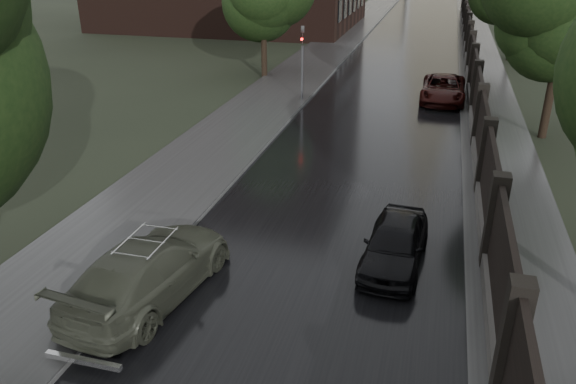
{
  "coord_description": "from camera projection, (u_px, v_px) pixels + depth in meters",
  "views": [
    {
      "loc": [
        2.79,
        -4.01,
        8.12
      ],
      "look_at": [
        -1.04,
        10.09,
        1.5
      ],
      "focal_mm": 35.0,
      "sensor_mm": 36.0,
      "label": 1
    }
  ],
  "objects": [
    {
      "name": "fence_right",
      "position": [
        471.0,
        66.0,
        34.16
      ],
      "size": [
        0.45,
        75.72,
        2.7
      ],
      "color": "#383533",
      "rests_on": "ground"
    },
    {
      "name": "tree_right_b",
      "position": [
        564.0,
        23.0,
        23.04
      ],
      "size": [
        4.08,
        4.08,
        7.01
      ],
      "color": "black",
      "rests_on": "ground"
    },
    {
      "name": "traffic_light",
      "position": [
        302.0,
        57.0,
        29.55
      ],
      "size": [
        0.16,
        0.32,
        4.0
      ],
      "color": "#59595E",
      "rests_on": "ground"
    },
    {
      "name": "volga_sedan",
      "position": [
        149.0,
        269.0,
        13.66
      ],
      "size": [
        2.81,
        5.5,
        1.53
      ],
      "primitive_type": "imported",
      "rotation": [
        0.0,
        0.0,
        3.01
      ],
      "color": "#434638",
      "rests_on": "ground"
    },
    {
      "name": "car_right_near",
      "position": [
        395.0,
        243.0,
        15.06
      ],
      "size": [
        1.78,
        3.92,
        1.31
      ],
      "primitive_type": "imported",
      "rotation": [
        0.0,
        0.0,
        -0.06
      ],
      "color": "black",
      "rests_on": "ground"
    },
    {
      "name": "car_right_far",
      "position": [
        443.0,
        89.0,
        30.35
      ],
      "size": [
        2.34,
        4.97,
        1.37
      ],
      "primitive_type": "imported",
      "rotation": [
        0.0,
        0.0,
        -0.01
      ],
      "color": "black",
      "rests_on": "ground"
    }
  ]
}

